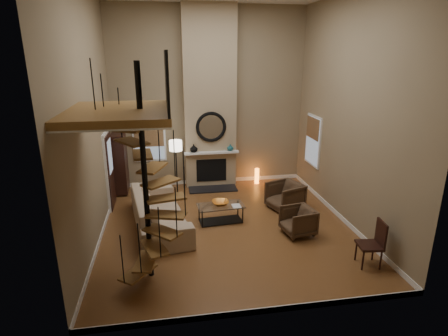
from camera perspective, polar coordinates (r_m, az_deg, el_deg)
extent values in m
cube|color=brown|center=(9.21, 0.41, -9.11)|extent=(6.00, 6.50, 0.01)
cube|color=#8B795A|center=(11.52, -2.35, 10.72)|extent=(6.00, 0.02, 5.50)
cube|color=#8B795A|center=(5.24, 6.51, 2.06)|extent=(6.00, 0.02, 5.50)
cube|color=#8B795A|center=(8.37, -20.38, 6.97)|extent=(0.02, 6.50, 5.50)
cube|color=#8B795A|center=(9.33, 19.13, 8.10)|extent=(0.02, 6.50, 5.50)
cube|color=white|center=(12.14, -2.18, -1.99)|extent=(6.00, 0.02, 0.12)
cube|color=white|center=(6.51, 5.61, -21.36)|extent=(6.00, 0.02, 0.12)
cube|color=white|center=(9.21, -18.52, -9.65)|extent=(0.02, 6.50, 0.12)
cube|color=white|center=(10.08, 17.54, -7.11)|extent=(0.02, 6.50, 0.12)
cube|color=tan|center=(11.33, -2.23, 10.60)|extent=(1.60, 0.38, 5.50)
cube|color=black|center=(11.53, -1.76, -3.29)|extent=(1.50, 0.60, 0.04)
cube|color=black|center=(11.62, -1.97, -0.34)|extent=(0.95, 0.02, 0.72)
cube|color=white|center=(11.37, -1.95, 2.41)|extent=(1.70, 0.18, 0.06)
torus|color=black|center=(11.25, -2.04, 6.42)|extent=(0.94, 0.10, 0.94)
cylinder|color=white|center=(11.26, -2.04, 6.43)|extent=(0.80, 0.01, 0.80)
imported|color=black|center=(11.32, -4.75, 3.09)|extent=(0.24, 0.24, 0.25)
imported|color=#195159|center=(11.47, 0.99, 3.24)|extent=(0.20, 0.20, 0.21)
cube|color=white|center=(11.62, -11.63, 4.67)|extent=(1.02, 0.04, 1.52)
cube|color=#8C9EB2|center=(11.60, -11.63, 4.65)|extent=(0.90, 0.01, 1.40)
cube|color=olive|center=(11.54, -11.70, 5.65)|extent=(0.90, 0.01, 0.98)
cube|color=white|center=(11.30, 13.75, 4.16)|extent=(0.04, 1.02, 1.52)
cube|color=#8C9EB2|center=(11.29, 13.64, 4.16)|extent=(0.01, 0.90, 1.40)
cube|color=olive|center=(11.21, 13.71, 6.07)|extent=(0.01, 0.90, 0.63)
cube|color=white|center=(10.49, -17.52, -0.33)|extent=(0.06, 1.05, 2.16)
cube|color=black|center=(10.50, -17.32, -0.45)|extent=(0.05, 0.90, 2.05)
cube|color=#8C9EB2|center=(10.37, -17.37, 1.79)|extent=(0.01, 0.60, 0.90)
cube|color=olive|center=(6.42, -16.12, 8.30)|extent=(1.70, 2.20, 0.12)
cube|color=white|center=(6.43, -16.06, 7.65)|extent=(1.70, 2.20, 0.03)
cube|color=black|center=(6.32, -8.94, 13.48)|extent=(0.04, 2.20, 0.94)
cylinder|color=black|center=(6.67, -12.28, -1.46)|extent=(0.10, 0.10, 4.02)
cube|color=olive|center=(7.19, -13.27, -15.59)|extent=(0.71, 0.78, 0.04)
cylinder|color=black|center=(6.73, -15.63, -13.59)|extent=(0.02, 0.02, 0.94)
cube|color=olive|center=(6.98, -12.12, -14.08)|extent=(0.46, 0.77, 0.04)
cylinder|color=black|center=(6.45, -13.08, -12.19)|extent=(0.02, 0.02, 0.94)
cube|color=olive|center=(6.85, -10.77, -12.12)|extent=(0.55, 0.79, 0.04)
cylinder|color=black|center=(6.32, -10.05, -9.91)|extent=(0.02, 0.02, 0.94)
cube|color=olive|center=(6.81, -9.63, -9.78)|extent=(0.75, 0.74, 0.04)
cylinder|color=black|center=(6.38, -7.49, -6.95)|extent=(0.02, 0.02, 0.94)
cube|color=olive|center=(6.83, -9.01, -7.23)|extent=(0.79, 0.53, 0.04)
cylinder|color=black|center=(6.56, -6.16, -3.71)|extent=(0.02, 0.02, 0.94)
cube|color=olive|center=(6.88, -9.08, -4.66)|extent=(0.77, 0.48, 0.04)
cylinder|color=black|center=(6.80, -6.31, -0.60)|extent=(0.02, 0.02, 0.94)
cube|color=olive|center=(6.94, -9.83, -2.21)|extent=(0.77, 0.72, 0.04)
cylinder|color=black|center=(7.02, -7.78, 2.15)|extent=(0.02, 0.02, 0.94)
cube|color=olive|center=(6.96, -11.10, 0.03)|extent=(0.58, 0.79, 0.04)
cylinder|color=black|center=(7.15, -10.18, 4.48)|extent=(0.02, 0.02, 0.94)
cube|color=olive|center=(6.91, -12.65, 2.07)|extent=(0.41, 0.75, 0.04)
cylinder|color=black|center=(7.16, -13.07, 6.44)|extent=(0.02, 0.02, 0.94)
cube|color=olive|center=(6.81, -14.20, 3.97)|extent=(0.68, 0.79, 0.04)
cylinder|color=black|center=(7.03, -15.96, 8.17)|extent=(0.02, 0.02, 0.94)
cube|color=olive|center=(6.64, -15.45, 5.83)|extent=(0.80, 0.64, 0.04)
cylinder|color=black|center=(6.77, -18.36, 9.85)|extent=(0.02, 0.02, 0.94)
cube|color=olive|center=(6.43, -16.16, 7.77)|extent=(0.72, 0.34, 0.04)
cylinder|color=black|center=(6.42, -19.78, 11.67)|extent=(0.02, 0.02, 0.94)
cube|color=black|center=(11.44, -15.92, 0.77)|extent=(0.38, 0.81, 1.80)
imported|color=tan|center=(9.22, -10.19, -6.63)|extent=(1.57, 3.07, 0.86)
imported|color=#473220|center=(10.25, 9.84, -4.32)|extent=(1.08, 1.07, 0.78)
imported|color=#473220|center=(8.87, 11.87, -8.04)|extent=(0.81, 0.80, 0.64)
cube|color=silver|center=(9.26, -0.53, -5.91)|extent=(1.21, 0.68, 0.02)
cube|color=black|center=(9.44, -0.52, -8.22)|extent=(1.11, 0.57, 0.01)
cylinder|color=black|center=(9.06, -3.42, -8.04)|extent=(0.03, 0.03, 0.43)
cylinder|color=black|center=(9.29, 2.95, -7.36)|extent=(0.03, 0.03, 0.43)
cylinder|color=black|center=(9.45, -3.92, -6.91)|extent=(0.03, 0.03, 0.43)
cylinder|color=black|center=(9.67, 2.18, -6.29)|extent=(0.03, 0.03, 0.43)
imported|color=orange|center=(9.28, -0.57, -5.46)|extent=(0.42, 0.42, 0.10)
imported|color=gray|center=(9.17, 1.79, -6.01)|extent=(0.22, 0.29, 0.03)
cylinder|color=black|center=(11.18, -7.26, -4.15)|extent=(0.34, 0.34, 0.03)
cylinder|color=black|center=(10.91, -7.41, -0.32)|extent=(0.04, 0.04, 1.44)
cylinder|color=#F2E5C6|center=(10.71, -7.57, 3.50)|extent=(0.37, 0.37, 0.30)
cylinder|color=orange|center=(12.05, 5.16, -1.25)|extent=(0.14, 0.14, 0.50)
cube|color=black|center=(8.04, 21.77, -11.18)|extent=(0.50, 0.50, 0.05)
cube|color=black|center=(8.01, 23.35, -9.40)|extent=(0.09, 0.43, 0.53)
cylinder|color=black|center=(7.94, 20.88, -13.36)|extent=(0.04, 0.04, 0.43)
cylinder|color=black|center=(8.08, 23.29, -13.09)|extent=(0.04, 0.04, 0.43)
cylinder|color=black|center=(8.22, 19.92, -12.11)|extent=(0.04, 0.04, 0.43)
cylinder|color=black|center=(8.36, 22.25, -11.87)|extent=(0.04, 0.04, 0.43)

